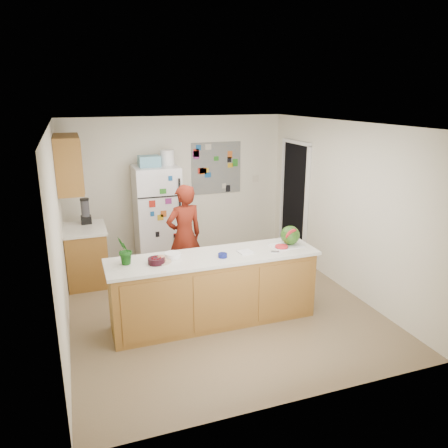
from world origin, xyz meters
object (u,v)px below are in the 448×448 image
object	(u,v)px
refrigerator	(157,215)
watermelon	(290,235)
person	(184,236)
cherry_bowl	(156,261)

from	to	relation	value
refrigerator	watermelon	xyz separation A→B (m)	(1.33, -2.35, 0.21)
person	refrigerator	bearing A→B (deg)	-93.03
refrigerator	cherry_bowl	size ratio (longest dim) A/B	8.40
refrigerator	person	bearing A→B (deg)	-80.91
person	cherry_bowl	distance (m)	1.44
refrigerator	person	distance (m)	1.17
person	cherry_bowl	size ratio (longest dim) A/B	7.88
refrigerator	watermelon	distance (m)	2.71
refrigerator	cherry_bowl	xyz separation A→B (m)	(-0.48, -2.42, 0.11)
refrigerator	watermelon	bearing A→B (deg)	-60.55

